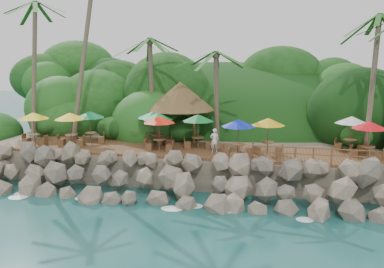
# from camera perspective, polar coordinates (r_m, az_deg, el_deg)

# --- Properties ---
(ground) EXTENTS (140.00, 140.00, 0.00)m
(ground) POSITION_cam_1_polar(r_m,az_deg,el_deg) (25.35, -2.84, -10.09)
(ground) COLOR #19514F
(ground) RESTS_ON ground
(land_base) EXTENTS (32.00, 25.20, 2.10)m
(land_base) POSITION_cam_1_polar(r_m,az_deg,el_deg) (40.17, 2.94, -0.67)
(land_base) COLOR gray
(land_base) RESTS_ON ground
(jungle_hill) EXTENTS (44.80, 28.00, 15.40)m
(jungle_hill) POSITION_cam_1_polar(r_m,az_deg,el_deg) (47.65, 4.33, -0.14)
(jungle_hill) COLOR #143811
(jungle_hill) RESTS_ON ground
(seawall) EXTENTS (29.00, 4.00, 2.30)m
(seawall) POSITION_cam_1_polar(r_m,az_deg,el_deg) (26.81, -1.77, -6.31)
(seawall) COLOR gray
(seawall) RESTS_ON ground
(terrace) EXTENTS (26.00, 5.00, 0.20)m
(terrace) POSITION_cam_1_polar(r_m,az_deg,el_deg) (30.31, 0.00, -2.23)
(terrace) COLOR brown
(terrace) RESTS_ON land_base
(jungle_foliage) EXTENTS (44.00, 16.00, 12.00)m
(jungle_foliage) POSITION_cam_1_polar(r_m,az_deg,el_deg) (39.43, 2.70, -2.45)
(jungle_foliage) COLOR #143811
(jungle_foliage) RESTS_ON ground
(foam_line) EXTENTS (25.20, 0.80, 0.06)m
(foam_line) POSITION_cam_1_polar(r_m,az_deg,el_deg) (25.61, -2.66, -9.80)
(foam_line) COLOR white
(foam_line) RESTS_ON ground
(palms) EXTENTS (33.39, 7.45, 13.95)m
(palms) POSITION_cam_1_polar(r_m,az_deg,el_deg) (32.12, 1.03, 15.63)
(palms) COLOR brown
(palms) RESTS_ON ground
(palapa) EXTENTS (5.54, 5.54, 4.60)m
(palapa) POSITION_cam_1_polar(r_m,az_deg,el_deg) (33.26, -1.59, 5.21)
(palapa) COLOR brown
(palapa) RESTS_ON ground
(dining_clusters) EXTENTS (25.90, 5.28, 2.49)m
(dining_clusters) POSITION_cam_1_polar(r_m,az_deg,el_deg) (29.85, -0.90, 1.81)
(dining_clusters) COLOR brown
(dining_clusters) RESTS_ON terrace
(railing) EXTENTS (7.20, 0.10, 1.00)m
(railing) POSITION_cam_1_polar(r_m,az_deg,el_deg) (27.33, 16.17, -2.59)
(railing) COLOR brown
(railing) RESTS_ON terrace
(waiter) EXTENTS (0.70, 0.54, 1.69)m
(waiter) POSITION_cam_1_polar(r_m,az_deg,el_deg) (29.08, 3.09, -0.89)
(waiter) COLOR white
(waiter) RESTS_ON terrace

